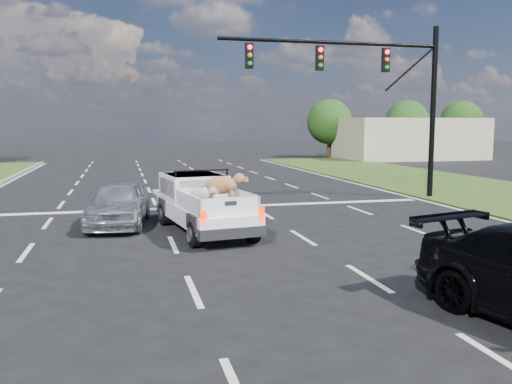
% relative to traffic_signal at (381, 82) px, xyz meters
% --- Properties ---
extents(ground, '(160.00, 160.00, 0.00)m').
position_rel_traffic_signal_xyz_m(ground, '(-7.20, -10.50, -4.73)').
color(ground, black).
rests_on(ground, ground).
extents(road_markings, '(17.75, 60.00, 0.01)m').
position_rel_traffic_signal_xyz_m(road_markings, '(-7.20, -3.94, -4.72)').
color(road_markings, silver).
rests_on(road_markings, ground).
extents(traffic_signal, '(9.11, 0.31, 7.00)m').
position_rel_traffic_signal_xyz_m(traffic_signal, '(0.00, 0.00, 0.00)').
color(traffic_signal, black).
rests_on(traffic_signal, ground).
extents(building_right, '(12.00, 7.00, 3.60)m').
position_rel_traffic_signal_xyz_m(building_right, '(14.80, 23.50, -2.93)').
color(building_right, '#C1B393').
rests_on(building_right, ground).
extents(tree_far_d, '(4.20, 4.20, 5.40)m').
position_rel_traffic_signal_xyz_m(tree_far_d, '(8.80, 27.50, -1.44)').
color(tree_far_d, '#332114').
rests_on(tree_far_d, ground).
extents(tree_far_e, '(4.20, 4.20, 5.40)m').
position_rel_traffic_signal_xyz_m(tree_far_e, '(16.80, 27.50, -1.44)').
color(tree_far_e, '#332114').
rests_on(tree_far_e, ground).
extents(tree_far_f, '(4.20, 4.20, 5.40)m').
position_rel_traffic_signal_xyz_m(tree_far_f, '(22.80, 27.50, -1.44)').
color(tree_far_f, '#332114').
rests_on(tree_far_f, ground).
extents(pickup_truck, '(2.38, 4.95, 1.78)m').
position_rel_traffic_signal_xyz_m(pickup_truck, '(-7.95, -4.99, -3.89)').
color(pickup_truck, black).
rests_on(pickup_truck, ground).
extents(silver_sedan, '(2.20, 4.25, 1.38)m').
position_rel_traffic_signal_xyz_m(silver_sedan, '(-10.28, -3.44, -4.03)').
color(silver_sedan, silver).
rests_on(silver_sedan, ground).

